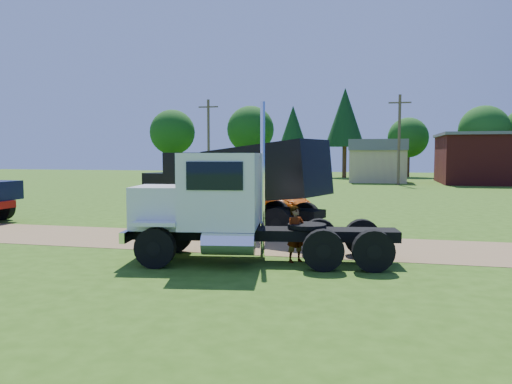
% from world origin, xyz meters
% --- Properties ---
extents(ground, '(140.00, 140.00, 0.00)m').
position_xyz_m(ground, '(0.00, 0.00, 0.00)').
color(ground, '#2D5211').
rests_on(ground, ground).
extents(dirt_track, '(120.00, 4.20, 0.01)m').
position_xyz_m(dirt_track, '(0.00, 0.00, 0.01)').
color(dirt_track, brown).
rests_on(dirt_track, ground).
extents(white_semi_tractor, '(7.96, 3.66, 4.70)m').
position_xyz_m(white_semi_tractor, '(-0.68, -3.01, 1.61)').
color(white_semi_tractor, black).
rests_on(white_semi_tractor, ground).
extents(black_dump_truck, '(8.64, 5.03, 3.69)m').
position_xyz_m(black_dump_truck, '(-2.03, 2.98, 2.03)').
color(black_dump_truck, black).
rests_on(black_dump_truck, ground).
extents(orange_pickup, '(5.38, 3.99, 1.36)m').
position_xyz_m(orange_pickup, '(-1.76, 8.29, 0.68)').
color(orange_pickup, orange).
rests_on(orange_pickup, ground).
extents(spectator_a, '(0.71, 0.70, 1.64)m').
position_xyz_m(spectator_a, '(1.39, -2.69, 0.82)').
color(spectator_a, '#999999').
rests_on(spectator_a, ground).
extents(spectator_b, '(0.77, 0.61, 1.53)m').
position_xyz_m(spectator_b, '(-3.80, 5.27, 0.77)').
color(spectator_b, '#999999').
rests_on(spectator_b, ground).
extents(tan_shed, '(6.20, 5.40, 4.70)m').
position_xyz_m(tan_shed, '(4.00, 40.00, 2.42)').
color(tan_shed, tan).
rests_on(tan_shed, ground).
extents(utility_poles, '(42.20, 0.28, 9.00)m').
position_xyz_m(utility_poles, '(6.00, 35.00, 4.71)').
color(utility_poles, '#4C392B').
rests_on(utility_poles, ground).
extents(tree_row, '(57.31, 13.38, 11.74)m').
position_xyz_m(tree_row, '(3.83, 49.59, 6.30)').
color(tree_row, '#382017').
rests_on(tree_row, ground).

